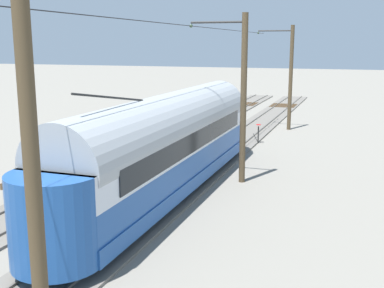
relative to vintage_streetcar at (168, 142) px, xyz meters
name	(u,v)px	position (x,y,z in m)	size (l,w,h in m)	color
ground_plane	(130,186)	(2.07, -0.49, -2.27)	(220.00, 220.00, 0.00)	gray
track_streetcar_siding	(175,188)	(0.00, -0.81, -2.21)	(2.80, 80.00, 0.18)	#666059
track_adjacent_siding	(94,179)	(4.13, -0.81, -2.21)	(2.80, 80.00, 0.18)	#666059
vintage_streetcar	(168,142)	(0.00, 0.00, 0.00)	(2.65, 18.40, 4.83)	#1E4C93
flatcar_adjacent	(120,151)	(4.13, -3.47, -1.41)	(2.80, 14.28, 1.60)	brown
catenary_pole_foreground	(290,76)	(-2.45, -17.71, 1.73)	(2.74, 0.28, 7.67)	#4C3D28
catenary_pole_mid_near	(242,97)	(-2.45, -2.89, 1.73)	(2.74, 0.28, 7.67)	#4C3D28
catenary_pole_mid_far	(30,187)	(-2.45, 11.92, 1.73)	(2.74, 0.28, 7.67)	#4C3D28
overhead_wire_run	(197,26)	(-0.06, -3.57, 4.87)	(2.53, 33.63, 0.18)	black
switch_stand	(258,133)	(-1.38, -11.95, -1.57)	(0.50, 0.30, 1.24)	black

